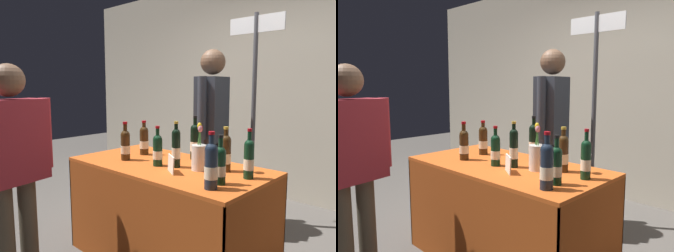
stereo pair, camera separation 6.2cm
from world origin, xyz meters
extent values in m
cube|color=#B2A893|center=(0.00, 2.08, 1.40)|extent=(7.06, 0.12, 2.80)
cube|color=#B74C19|center=(0.00, 0.00, 0.78)|extent=(1.56, 0.80, 0.02)
cube|color=#963E14|center=(0.00, -0.39, 0.38)|extent=(1.56, 0.01, 0.77)
cube|color=#963E14|center=(0.00, 0.39, 0.38)|extent=(1.56, 0.01, 0.77)
cube|color=#963E14|center=(-0.78, 0.00, 0.38)|extent=(0.01, 0.80, 0.77)
cube|color=#963E14|center=(0.78, 0.00, 0.38)|extent=(0.01, 0.80, 0.77)
cylinder|color=black|center=(-0.03, -0.09, 0.89)|extent=(0.07, 0.07, 0.20)
sphere|color=black|center=(-0.03, -0.09, 1.00)|extent=(0.07, 0.07, 0.07)
cylinder|color=black|center=(-0.03, -0.09, 1.04)|extent=(0.03, 0.03, 0.09)
cylinder|color=maroon|center=(-0.03, -0.09, 1.09)|extent=(0.03, 0.03, 0.02)
cylinder|color=beige|center=(-0.03, -0.09, 0.88)|extent=(0.07, 0.07, 0.06)
cylinder|color=black|center=(0.58, -0.15, 0.90)|extent=(0.07, 0.07, 0.20)
sphere|color=black|center=(0.58, -0.15, 1.00)|extent=(0.07, 0.07, 0.07)
cylinder|color=black|center=(0.58, -0.15, 1.04)|extent=(0.03, 0.03, 0.09)
cylinder|color=black|center=(0.58, -0.15, 1.10)|extent=(0.03, 0.03, 0.02)
cylinder|color=beige|center=(0.58, -0.15, 0.88)|extent=(0.07, 0.07, 0.07)
cylinder|color=black|center=(0.10, -0.02, 0.92)|extent=(0.07, 0.07, 0.26)
sphere|color=black|center=(0.10, -0.02, 1.05)|extent=(0.06, 0.06, 0.06)
cylinder|color=black|center=(0.10, -0.02, 1.09)|extent=(0.03, 0.03, 0.07)
cylinder|color=#B7932D|center=(0.10, -0.02, 1.13)|extent=(0.03, 0.03, 0.02)
cylinder|color=beige|center=(0.10, -0.02, 0.90)|extent=(0.07, 0.07, 0.08)
cylinder|color=#192333|center=(0.59, -0.26, 0.91)|extent=(0.08, 0.08, 0.24)
sphere|color=#192333|center=(0.59, -0.26, 1.03)|extent=(0.08, 0.08, 0.08)
cylinder|color=#192333|center=(0.59, -0.26, 1.08)|extent=(0.03, 0.03, 0.09)
cylinder|color=maroon|center=(0.59, -0.26, 1.13)|extent=(0.04, 0.04, 0.02)
cylinder|color=beige|center=(0.59, -0.26, 0.89)|extent=(0.08, 0.08, 0.08)
cylinder|color=black|center=(0.65, 0.08, 0.91)|extent=(0.07, 0.07, 0.23)
sphere|color=black|center=(0.65, 0.08, 1.02)|extent=(0.07, 0.07, 0.07)
cylinder|color=black|center=(0.65, 0.08, 1.06)|extent=(0.03, 0.03, 0.09)
cylinder|color=maroon|center=(0.65, 0.08, 1.12)|extent=(0.03, 0.03, 0.02)
cylinder|color=beige|center=(0.65, 0.08, 0.89)|extent=(0.07, 0.07, 0.07)
cylinder|color=#38230F|center=(-0.35, -0.13, 0.90)|extent=(0.08, 0.08, 0.21)
sphere|color=#38230F|center=(-0.35, -0.13, 1.00)|extent=(0.07, 0.07, 0.07)
cylinder|color=#38230F|center=(-0.35, -0.13, 1.05)|extent=(0.03, 0.03, 0.09)
cylinder|color=maroon|center=(-0.35, -0.13, 1.10)|extent=(0.04, 0.04, 0.02)
cylinder|color=beige|center=(-0.35, -0.13, 0.88)|extent=(0.08, 0.08, 0.07)
cylinder|color=#38230F|center=(0.44, 0.13, 0.91)|extent=(0.08, 0.08, 0.23)
sphere|color=#38230F|center=(0.44, 0.13, 1.02)|extent=(0.07, 0.07, 0.07)
cylinder|color=#38230F|center=(0.44, 0.13, 1.06)|extent=(0.03, 0.03, 0.08)
cylinder|color=#B7932D|center=(0.44, 0.13, 1.11)|extent=(0.04, 0.04, 0.02)
cylinder|color=beige|center=(0.44, 0.13, 0.89)|extent=(0.08, 0.08, 0.07)
cylinder|color=#38230F|center=(-0.39, 0.12, 0.90)|extent=(0.08, 0.08, 0.21)
sphere|color=#38230F|center=(-0.39, 0.12, 1.00)|extent=(0.08, 0.08, 0.08)
cylinder|color=#38230F|center=(-0.39, 0.12, 1.04)|extent=(0.03, 0.03, 0.07)
cylinder|color=maroon|center=(-0.39, 0.12, 1.09)|extent=(0.04, 0.04, 0.02)
cylinder|color=beige|center=(-0.39, 0.12, 0.88)|extent=(0.08, 0.08, 0.07)
cylinder|color=black|center=(0.04, 0.28, 0.92)|extent=(0.08, 0.08, 0.25)
sphere|color=black|center=(0.04, 0.28, 1.05)|extent=(0.08, 0.08, 0.08)
cylinder|color=black|center=(0.04, 0.28, 1.09)|extent=(0.03, 0.03, 0.09)
cylinder|color=black|center=(0.04, 0.28, 1.14)|extent=(0.03, 0.03, 0.02)
cylinder|color=beige|center=(0.04, 0.28, 0.90)|extent=(0.08, 0.08, 0.08)
cylinder|color=silver|center=(0.57, 0.21, 0.79)|extent=(0.06, 0.06, 0.00)
cylinder|color=silver|center=(0.57, 0.21, 0.83)|extent=(0.01, 0.01, 0.07)
cone|color=silver|center=(0.57, 0.21, 0.90)|extent=(0.07, 0.07, 0.06)
cylinder|color=silver|center=(0.28, 0.03, 0.89)|extent=(0.11, 0.11, 0.18)
cylinder|color=#38722D|center=(0.26, 0.04, 0.99)|extent=(0.03, 0.03, 0.21)
ellipsoid|color=red|center=(0.27, 0.05, 1.09)|extent=(0.03, 0.03, 0.05)
cylinder|color=#38722D|center=(0.28, 0.03, 1.00)|extent=(0.01, 0.02, 0.23)
ellipsoid|color=gold|center=(0.28, 0.03, 1.11)|extent=(0.03, 0.03, 0.05)
cylinder|color=#38722D|center=(0.29, 0.03, 0.99)|extent=(0.03, 0.01, 0.21)
ellipsoid|color=pink|center=(0.28, 0.03, 1.10)|extent=(0.03, 0.03, 0.05)
cube|color=silver|center=(0.18, -0.16, 0.85)|extent=(0.13, 0.10, 0.12)
cylinder|color=black|center=(-0.15, 0.84, 0.43)|extent=(0.12, 0.12, 0.87)
cylinder|color=black|center=(-0.11, 0.69, 0.43)|extent=(0.12, 0.12, 0.87)
cube|color=#2D333D|center=(-0.13, 0.76, 1.17)|extent=(0.29, 0.43, 0.61)
sphere|color=brown|center=(-0.13, 0.76, 1.62)|extent=(0.24, 0.24, 0.24)
cylinder|color=#2D333D|center=(-0.19, 1.00, 1.20)|extent=(0.08, 0.08, 0.56)
cylinder|color=#2D333D|center=(-0.08, 0.53, 1.20)|extent=(0.08, 0.08, 0.56)
cylinder|color=#4C4233|center=(-0.46, -1.06, 0.39)|extent=(0.12, 0.12, 0.77)
cylinder|color=#4C4233|center=(-0.49, -0.89, 0.39)|extent=(0.12, 0.12, 0.77)
cube|color=maroon|center=(-0.48, -0.98, 1.04)|extent=(0.29, 0.47, 0.55)
sphere|color=brown|center=(-0.48, -0.98, 1.44)|extent=(0.21, 0.21, 0.21)
cylinder|color=maroon|center=(-0.53, -0.72, 1.06)|extent=(0.08, 0.08, 0.50)
cylinder|color=#47474C|center=(0.13, 1.09, 1.04)|extent=(0.04, 0.04, 2.08)
cube|color=silver|center=(0.13, 1.09, 1.97)|extent=(0.56, 0.02, 0.16)
camera|label=1|loc=(1.68, -1.80, 1.42)|focal=34.68mm
camera|label=2|loc=(1.72, -1.76, 1.42)|focal=34.68mm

